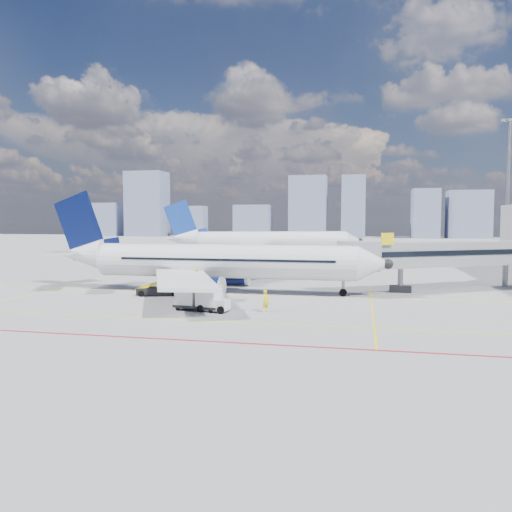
# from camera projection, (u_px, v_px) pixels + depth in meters

# --- Properties ---
(ground) EXTENTS (420.00, 420.00, 0.00)m
(ground) POSITION_uv_depth(u_px,v_px,m) (209.00, 307.00, 43.50)
(ground) COLOR gray
(ground) RESTS_ON ground
(apron_markings) EXTENTS (90.00, 35.12, 0.01)m
(apron_markings) POSITION_uv_depth(u_px,v_px,m) (187.00, 315.00, 39.80)
(apron_markings) COLOR yellow
(apron_markings) RESTS_ON ground
(jet_bridge) EXTENTS (23.55, 15.78, 6.30)m
(jet_bridge) POSITION_uv_depth(u_px,v_px,m) (460.00, 255.00, 54.77)
(jet_bridge) COLOR gray
(jet_bridge) RESTS_ON ground
(floodlight_mast_ne) EXTENTS (3.20, 0.61, 25.45)m
(floodlight_mast_ne) POSITION_uv_depth(u_px,v_px,m) (508.00, 187.00, 88.17)
(floodlight_mast_ne) COLOR slate
(floodlight_mast_ne) RESTS_ON ground
(distant_skyline) EXTENTS (252.41, 13.75, 31.78)m
(distant_skyline) POSITION_uv_depth(u_px,v_px,m) (312.00, 213.00, 230.16)
(distant_skyline) COLOR slate
(distant_skyline) RESTS_ON ground
(main_aircraft) EXTENTS (36.84, 32.11, 10.84)m
(main_aircraft) POSITION_uv_depth(u_px,v_px,m) (210.00, 262.00, 52.43)
(main_aircraft) COLOR silver
(main_aircraft) RESTS_ON ground
(second_aircraft) EXTENTS (40.81, 34.71, 12.31)m
(second_aircraft) POSITION_uv_depth(u_px,v_px,m) (264.00, 241.00, 104.69)
(second_aircraft) COLOR silver
(second_aircraft) RESTS_ON ground
(baggage_tug) EXTENTS (2.62, 1.78, 1.71)m
(baggage_tug) POSITION_uv_depth(u_px,v_px,m) (212.00, 302.00, 41.14)
(baggage_tug) COLOR silver
(baggage_tug) RESTS_ON ground
(cargo_dolly) EXTENTS (4.23, 2.44, 2.19)m
(cargo_dolly) POSITION_uv_depth(u_px,v_px,m) (198.00, 296.00, 41.74)
(cargo_dolly) COLOR black
(cargo_dolly) RESTS_ON ground
(belt_loader) EXTENTS (6.27, 2.98, 2.52)m
(belt_loader) POSITION_uv_depth(u_px,v_px,m) (161.00, 289.00, 50.13)
(belt_loader) COLOR black
(belt_loader) RESTS_ON ground
(ramp_worker) EXTENTS (0.74, 0.80, 1.83)m
(ramp_worker) POSITION_uv_depth(u_px,v_px,m) (266.00, 301.00, 40.97)
(ramp_worker) COLOR yellow
(ramp_worker) RESTS_ON ground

